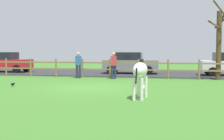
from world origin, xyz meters
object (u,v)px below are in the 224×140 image
Objects in this scene: parked_car_grey at (130,63)px; visitor_left_of_tree at (78,64)px; parked_car_red at (5,62)px; visitor_right_of_tree at (114,64)px; bare_tree at (219,41)px; zebra at (141,73)px; crow_on_grass at (13,84)px.

visitor_left_of_tree is (-2.71, -3.92, 0.06)m from parked_car_grey.
visitor_right_of_tree reaches higher than parked_car_red.
parked_car_red is 2.50× the size of visitor_left_of_tree.
visitor_left_of_tree reaches higher than parked_car_grey.
parked_car_red is at bearing 170.01° from bare_tree.
zebra is at bearing -41.66° from parked_car_red.
parked_car_red is at bearing -177.16° from parked_car_grey.
visitor_left_of_tree is at bearing -25.37° from parked_car_red.
visitor_right_of_tree reaches higher than zebra.
parked_car_red is 2.50× the size of visitor_right_of_tree.
visitor_right_of_tree reaches higher than crow_on_grass.
parked_car_grey is (9.95, 0.49, 0.00)m from parked_car_red.
crow_on_grass is (-6.39, 2.22, -0.80)m from zebra.
bare_tree reaches higher than visitor_left_of_tree.
parked_car_red is at bearing 159.76° from visitor_right_of_tree.
bare_tree is at bearing 4.45° from visitor_left_of_tree.
zebra is 6.81m from crow_on_grass.
zebra reaches higher than crow_on_grass.
visitor_right_of_tree is (-2.50, 7.19, -0.02)m from zebra.
crow_on_grass is 0.13× the size of visitor_right_of_tree.
visitor_left_of_tree is (1.61, 5.05, 0.78)m from crow_on_grass.
bare_tree is 1.15× the size of parked_car_grey.
visitor_right_of_tree is at bearing -96.03° from parked_car_grey.
parked_car_red is at bearing 123.59° from crow_on_grass.
zebra is 9.01× the size of crow_on_grass.
bare_tree reaches higher than crow_on_grass.
zebra is (-3.71, -7.93, -1.36)m from bare_tree.
zebra is 8.70m from visitor_left_of_tree.
parked_car_grey is at bearing 64.31° from crow_on_grass.
bare_tree is at bearing 6.80° from visitor_right_of_tree.
visitor_left_of_tree is at bearing 178.00° from visitor_right_of_tree.
zebra is 7.61m from visitor_right_of_tree.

